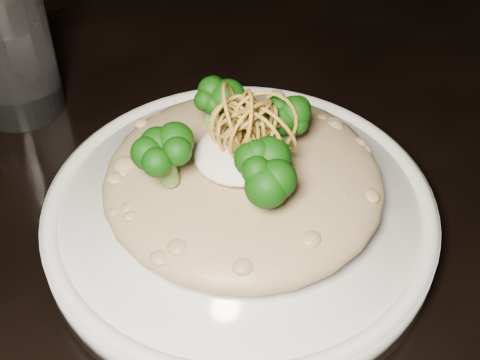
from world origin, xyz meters
The scene contains 7 objects.
table centered at (0.00, 0.00, 0.67)m, with size 1.10×0.80×0.75m.
plate centered at (-0.01, 0.01, 0.76)m, with size 0.29×0.29×0.03m, color silver.
risotto centered at (0.00, 0.01, 0.80)m, with size 0.20×0.20×0.04m, color brown.
broccoli centered at (-0.01, 0.02, 0.85)m, with size 0.13×0.13×0.05m, color black, non-canonical shape.
cheese centered at (-0.01, 0.01, 0.83)m, with size 0.06×0.06×0.02m, color silver.
shallots centered at (0.00, 0.01, 0.86)m, with size 0.05×0.05×0.03m, color brown, non-canonical shape.
drinking_glass centered at (-0.09, 0.25, 0.82)m, with size 0.07×0.07×0.13m, color silver.
Camera 1 is at (-0.19, -0.27, 1.14)m, focal length 50.00 mm.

